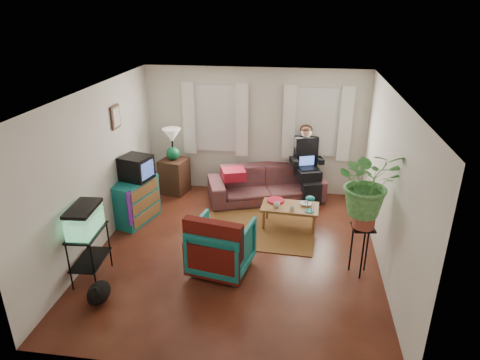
% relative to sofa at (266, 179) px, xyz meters
% --- Properties ---
extents(floor, '(4.50, 5.00, 0.01)m').
position_rel_sofa_xyz_m(floor, '(-0.30, -2.05, -0.45)').
color(floor, '#4F2B14').
rests_on(floor, ground).
extents(ceiling, '(4.50, 5.00, 0.01)m').
position_rel_sofa_xyz_m(ceiling, '(-0.30, -2.05, 2.15)').
color(ceiling, white).
rests_on(ceiling, wall_back).
extents(wall_back, '(4.50, 0.01, 2.60)m').
position_rel_sofa_xyz_m(wall_back, '(-0.30, 0.45, 0.85)').
color(wall_back, silver).
rests_on(wall_back, floor).
extents(wall_front, '(4.50, 0.01, 2.60)m').
position_rel_sofa_xyz_m(wall_front, '(-0.30, -4.55, 0.85)').
color(wall_front, silver).
rests_on(wall_front, floor).
extents(wall_left, '(0.01, 5.00, 2.60)m').
position_rel_sofa_xyz_m(wall_left, '(-2.55, -2.05, 0.85)').
color(wall_left, silver).
rests_on(wall_left, floor).
extents(wall_right, '(0.01, 5.00, 2.60)m').
position_rel_sofa_xyz_m(wall_right, '(1.95, -2.05, 0.85)').
color(wall_right, silver).
rests_on(wall_right, floor).
extents(window_left, '(1.08, 0.04, 1.38)m').
position_rel_sofa_xyz_m(window_left, '(-1.10, 0.43, 1.10)').
color(window_left, white).
rests_on(window_left, wall_back).
extents(window_right, '(1.08, 0.04, 1.38)m').
position_rel_sofa_xyz_m(window_right, '(0.95, 0.43, 1.10)').
color(window_right, white).
rests_on(window_right, wall_back).
extents(curtains_left, '(1.36, 0.06, 1.50)m').
position_rel_sofa_xyz_m(curtains_left, '(-1.10, 0.35, 1.10)').
color(curtains_left, white).
rests_on(curtains_left, wall_back).
extents(curtains_right, '(1.36, 0.06, 1.50)m').
position_rel_sofa_xyz_m(curtains_right, '(0.95, 0.35, 1.10)').
color(curtains_right, white).
rests_on(curtains_right, wall_back).
extents(picture_frame, '(0.04, 0.32, 0.40)m').
position_rel_sofa_xyz_m(picture_frame, '(-2.51, -1.20, 1.50)').
color(picture_frame, '#3D2616').
rests_on(picture_frame, wall_left).
extents(area_rug, '(2.08, 1.71, 0.01)m').
position_rel_sofa_xyz_m(area_rug, '(-0.02, -1.22, -0.44)').
color(area_rug, brown).
rests_on(area_rug, floor).
extents(sofa, '(2.48, 1.59, 0.90)m').
position_rel_sofa_xyz_m(sofa, '(0.00, 0.00, 0.00)').
color(sofa, brown).
rests_on(sofa, floor).
extents(seated_person, '(0.77, 0.86, 1.37)m').
position_rel_sofa_xyz_m(seated_person, '(0.79, 0.26, 0.24)').
color(seated_person, black).
rests_on(seated_person, sofa).
extents(side_table, '(0.61, 0.61, 0.74)m').
position_rel_sofa_xyz_m(side_table, '(-1.95, 0.07, -0.08)').
color(side_table, '#3D2717').
rests_on(side_table, floor).
extents(table_lamp, '(0.45, 0.45, 0.67)m').
position_rel_sofa_xyz_m(table_lamp, '(-1.95, 0.07, 0.60)').
color(table_lamp, white).
rests_on(table_lamp, side_table).
extents(dresser, '(0.68, 0.99, 0.81)m').
position_rel_sofa_xyz_m(dresser, '(-2.29, -1.28, -0.04)').
color(dresser, '#12526D').
rests_on(dresser, floor).
extents(crt_tv, '(0.60, 0.57, 0.43)m').
position_rel_sofa_xyz_m(crt_tv, '(-2.24, -1.19, 0.58)').
color(crt_tv, black).
rests_on(crt_tv, dresser).
extents(aquarium_stand, '(0.43, 0.72, 0.77)m').
position_rel_sofa_xyz_m(aquarium_stand, '(-2.30, -3.06, -0.06)').
color(aquarium_stand, black).
rests_on(aquarium_stand, floor).
extents(aquarium, '(0.39, 0.65, 0.41)m').
position_rel_sofa_xyz_m(aquarium, '(-2.30, -3.06, 0.53)').
color(aquarium, '#7FD899').
rests_on(aquarium, aquarium_stand).
extents(black_cat, '(0.35, 0.48, 0.37)m').
position_rel_sofa_xyz_m(black_cat, '(-1.95, -3.58, -0.27)').
color(black_cat, black).
rests_on(black_cat, floor).
extents(armchair, '(0.98, 0.94, 0.87)m').
position_rel_sofa_xyz_m(armchair, '(-0.44, -2.56, -0.02)').
color(armchair, '#11616A').
rests_on(armchair, floor).
extents(serape_throw, '(0.89, 0.36, 0.71)m').
position_rel_sofa_xyz_m(serape_throw, '(-0.51, -2.89, 0.16)').
color(serape_throw, '#9E0A0A').
rests_on(serape_throw, armchair).
extents(coffee_table, '(1.04, 0.61, 0.42)m').
position_rel_sofa_xyz_m(coffee_table, '(0.53, -1.10, -0.24)').
color(coffee_table, brown).
rests_on(coffee_table, floor).
extents(cup_a, '(0.12, 0.12, 0.09)m').
position_rel_sofa_xyz_m(cup_a, '(0.29, -1.18, 0.01)').
color(cup_a, white).
rests_on(cup_a, coffee_table).
extents(cup_b, '(0.10, 0.10, 0.09)m').
position_rel_sofa_xyz_m(cup_b, '(0.56, -1.27, 0.01)').
color(cup_b, beige).
rests_on(cup_b, coffee_table).
extents(bowl, '(0.21, 0.21, 0.05)m').
position_rel_sofa_xyz_m(bowl, '(0.81, -1.03, -0.01)').
color(bowl, white).
rests_on(bowl, coffee_table).
extents(snack_tray, '(0.33, 0.33, 0.04)m').
position_rel_sofa_xyz_m(snack_tray, '(0.26, -0.95, -0.02)').
color(snack_tray, '#B21414').
rests_on(snack_tray, coffee_table).
extents(birdcage, '(0.17, 0.17, 0.29)m').
position_rel_sofa_xyz_m(birdcage, '(0.87, -1.26, 0.11)').
color(birdcage, '#115B6B').
rests_on(birdcage, coffee_table).
extents(plant_stand, '(0.37, 0.37, 0.79)m').
position_rel_sofa_xyz_m(plant_stand, '(1.60, -2.38, -0.06)').
color(plant_stand, black).
rests_on(plant_stand, floor).
extents(potted_plant, '(0.99, 0.89, 1.00)m').
position_rel_sofa_xyz_m(potted_plant, '(1.60, -2.38, 0.89)').
color(potted_plant, '#599947').
rests_on(potted_plant, plant_stand).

